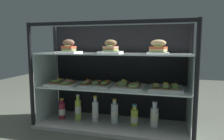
# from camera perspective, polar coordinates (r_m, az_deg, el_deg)

# --- Properties ---
(ground_plane) EXTENTS (6.00, 6.00, 0.02)m
(ground_plane) POSITION_cam_1_polar(r_m,az_deg,el_deg) (2.00, 0.00, -15.66)
(ground_plane) COLOR #464B41
(ground_plane) RESTS_ON ground
(case_base_deck) EXTENTS (1.40, 0.46, 0.04)m
(case_base_deck) POSITION_cam_1_polar(r_m,az_deg,el_deg) (1.99, 0.00, -14.92)
(case_base_deck) COLOR #BBBAB7
(case_base_deck) RESTS_ON ground
(case_frame) EXTENTS (1.40, 0.46, 0.95)m
(case_frame) POSITION_cam_1_polar(r_m,az_deg,el_deg) (1.98, 0.96, -0.05)
(case_frame) COLOR black
(case_frame) RESTS_ON ground
(riser_lower_tier) EXTENTS (1.33, 0.39, 0.34)m
(riser_lower_tier) POSITION_cam_1_polar(r_m,az_deg,el_deg) (1.93, 0.00, -9.78)
(riser_lower_tier) COLOR silver
(riser_lower_tier) RESTS_ON case_base_deck
(shelf_lower_glass) EXTENTS (1.35, 0.41, 0.01)m
(shelf_lower_glass) POSITION_cam_1_polar(r_m,az_deg,el_deg) (1.88, 0.00, -4.71)
(shelf_lower_glass) COLOR silver
(shelf_lower_glass) RESTS_ON riser_lower_tier
(riser_upper_tier) EXTENTS (1.33, 0.39, 0.29)m
(riser_upper_tier) POSITION_cam_1_polar(r_m,az_deg,el_deg) (1.86, 0.00, -0.16)
(riser_upper_tier) COLOR silver
(riser_upper_tier) RESTS_ON shelf_lower_glass
(shelf_upper_glass) EXTENTS (1.35, 0.41, 0.01)m
(shelf_upper_glass) POSITION_cam_1_polar(r_m,az_deg,el_deg) (1.85, 0.00, 4.48)
(shelf_upper_glass) COLOR silver
(shelf_upper_glass) RESTS_ON riser_upper_tier
(plated_roll_sandwich_mid_right) EXTENTS (0.19, 0.19, 0.12)m
(plated_roll_sandwich_mid_right) POSITION_cam_1_polar(r_m,az_deg,el_deg) (1.95, -11.81, 5.96)
(plated_roll_sandwich_mid_right) COLOR white
(plated_roll_sandwich_mid_right) RESTS_ON shelf_upper_glass
(plated_roll_sandwich_right_of_center) EXTENTS (0.19, 0.19, 0.12)m
(plated_roll_sandwich_right_of_center) POSITION_cam_1_polar(r_m,az_deg,el_deg) (1.80, -0.51, 5.97)
(plated_roll_sandwich_right_of_center) COLOR white
(plated_roll_sandwich_right_of_center) RESTS_ON shelf_upper_glass
(plated_roll_sandwich_near_right_corner) EXTENTS (0.18, 0.18, 0.12)m
(plated_roll_sandwich_near_right_corner) POSITION_cam_1_polar(r_m,az_deg,el_deg) (1.75, 12.58, 5.87)
(plated_roll_sandwich_near_right_corner) COLOR white
(plated_roll_sandwich_near_right_corner) RESTS_ON shelf_upper_glass
(open_sandwich_tray_left_of_center) EXTENTS (0.28, 0.27, 0.06)m
(open_sandwich_tray_left_of_center) POSITION_cam_1_polar(r_m,az_deg,el_deg) (2.02, -13.24, -3.38)
(open_sandwich_tray_left_of_center) COLOR white
(open_sandwich_tray_left_of_center) RESTS_ON shelf_lower_glass
(open_sandwich_tray_far_left) EXTENTS (0.28, 0.27, 0.06)m
(open_sandwich_tray_far_left) POSITION_cam_1_polar(r_m,az_deg,el_deg) (1.94, -4.23, -3.66)
(open_sandwich_tray_far_left) COLOR white
(open_sandwich_tray_far_left) RESTS_ON shelf_lower_glass
(open_sandwich_tray_far_right) EXTENTS (0.28, 0.27, 0.06)m
(open_sandwich_tray_far_right) POSITION_cam_1_polar(r_m,az_deg,el_deg) (1.85, 4.54, -4.17)
(open_sandwich_tray_far_right) COLOR white
(open_sandwich_tray_far_right) RESTS_ON shelf_lower_glass
(open_sandwich_tray_mid_left) EXTENTS (0.28, 0.27, 0.06)m
(open_sandwich_tray_mid_left) POSITION_cam_1_polar(r_m,az_deg,el_deg) (1.82, 14.53, -4.59)
(open_sandwich_tray_mid_left) COLOR white
(open_sandwich_tray_mid_left) RESTS_ON shelf_lower_glass
(juice_bottle_front_middle) EXTENTS (0.06, 0.06, 0.20)m
(juice_bottle_front_middle) POSITION_cam_1_polar(r_m,az_deg,el_deg) (2.13, -13.58, -10.75)
(juice_bottle_front_middle) COLOR #A2293C
(juice_bottle_front_middle) RESTS_ON case_base_deck
(juice_bottle_back_center) EXTENTS (0.06, 0.06, 0.25)m
(juice_bottle_back_center) POSITION_cam_1_polar(r_m,az_deg,el_deg) (2.05, -9.30, -10.63)
(juice_bottle_back_center) COLOR #B6D24F
(juice_bottle_back_center) RESTS_ON case_base_deck
(juice_bottle_back_right) EXTENTS (0.06, 0.06, 0.25)m
(juice_bottle_back_right) POSITION_cam_1_polar(r_m,az_deg,el_deg) (2.00, -4.62, -11.26)
(juice_bottle_back_right) COLOR white
(juice_bottle_back_right) RESTS_ON case_base_deck
(juice_bottle_near_post) EXTENTS (0.07, 0.07, 0.22)m
(juice_bottle_near_post) POSITION_cam_1_polar(r_m,az_deg,el_deg) (1.97, 0.69, -11.67)
(juice_bottle_near_post) COLOR white
(juice_bottle_near_post) RESTS_ON case_base_deck
(juice_bottle_front_right_end) EXTENTS (0.07, 0.07, 0.19)m
(juice_bottle_front_right_end) POSITION_cam_1_polar(r_m,az_deg,el_deg) (1.93, 6.17, -12.72)
(juice_bottle_front_right_end) COLOR #BED042
(juice_bottle_front_right_end) RESTS_ON case_base_deck
(juice_bottle_back_left) EXTENTS (0.07, 0.07, 0.22)m
(juice_bottle_back_left) POSITION_cam_1_polar(r_m,az_deg,el_deg) (1.92, 11.57, -12.34)
(juice_bottle_back_left) COLOR white
(juice_bottle_back_left) RESTS_ON case_base_deck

